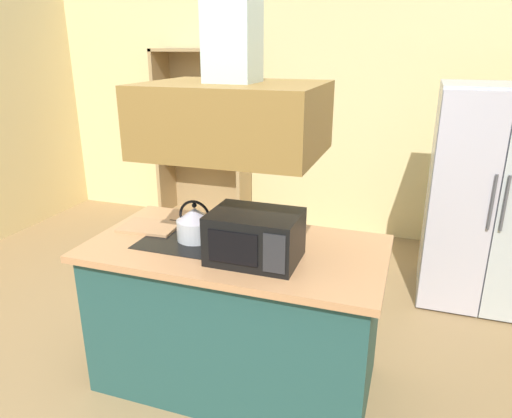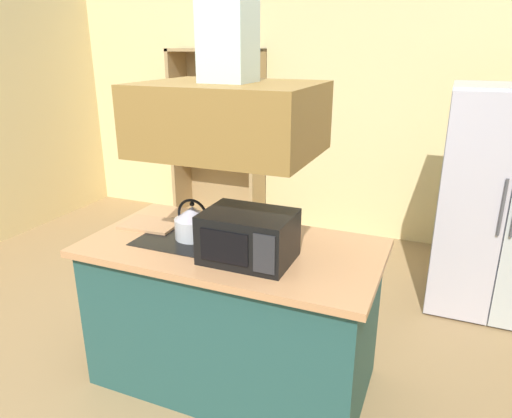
{
  "view_description": "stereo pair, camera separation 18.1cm",
  "coord_description": "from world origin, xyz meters",
  "px_view_note": "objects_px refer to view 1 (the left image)",
  "views": [
    {
      "loc": [
        1.15,
        -1.99,
        1.97
      ],
      "look_at": [
        0.25,
        0.62,
        1.0
      ],
      "focal_mm": 32.9,
      "sensor_mm": 36.0,
      "label": 1
    },
    {
      "loc": [
        1.32,
        -1.92,
        1.97
      ],
      "look_at": [
        0.25,
        0.62,
        1.0
      ],
      "focal_mm": 32.9,
      "sensor_mm": 36.0,
      "label": 2
    }
  ],
  "objects_px": {
    "cutting_board": "(149,227)",
    "microwave": "(255,237)",
    "dish_cabinet": "(205,148)",
    "refrigerator": "(490,198)",
    "kettle": "(195,223)"
  },
  "relations": [
    {
      "from": "cutting_board",
      "to": "kettle",
      "type": "bearing_deg",
      "value": -10.74
    },
    {
      "from": "dish_cabinet",
      "to": "refrigerator",
      "type": "bearing_deg",
      "value": -18.31
    },
    {
      "from": "kettle",
      "to": "cutting_board",
      "type": "bearing_deg",
      "value": 169.26
    },
    {
      "from": "kettle",
      "to": "microwave",
      "type": "relative_size",
      "value": 0.51
    },
    {
      "from": "dish_cabinet",
      "to": "microwave",
      "type": "relative_size",
      "value": 4.2
    },
    {
      "from": "cutting_board",
      "to": "microwave",
      "type": "relative_size",
      "value": 0.74
    },
    {
      "from": "refrigerator",
      "to": "dish_cabinet",
      "type": "xyz_separation_m",
      "value": [
        -2.85,
        0.94,
        0.01
      ]
    },
    {
      "from": "dish_cabinet",
      "to": "cutting_board",
      "type": "bearing_deg",
      "value": -72.6
    },
    {
      "from": "dish_cabinet",
      "to": "cutting_board",
      "type": "relative_size",
      "value": 5.68
    },
    {
      "from": "kettle",
      "to": "microwave",
      "type": "bearing_deg",
      "value": -18.87
    },
    {
      "from": "refrigerator",
      "to": "cutting_board",
      "type": "distance_m",
      "value": 2.57
    },
    {
      "from": "kettle",
      "to": "microwave",
      "type": "height_order",
      "value": "microwave"
    },
    {
      "from": "dish_cabinet",
      "to": "microwave",
      "type": "height_order",
      "value": "dish_cabinet"
    },
    {
      "from": "refrigerator",
      "to": "microwave",
      "type": "distance_m",
      "value": 2.17
    },
    {
      "from": "refrigerator",
      "to": "microwave",
      "type": "relative_size",
      "value": 3.71
    }
  ]
}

